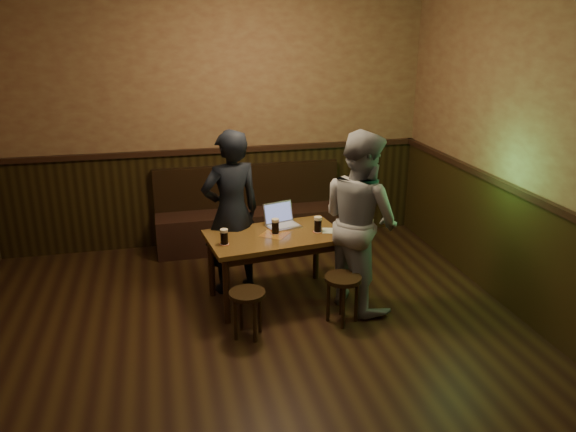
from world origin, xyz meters
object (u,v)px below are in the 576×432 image
at_px(stool_right, 343,286).
at_px(pint_left, 224,237).
at_px(pint_right, 318,224).
at_px(person_suit, 231,213).
at_px(pub_table, 275,243).
at_px(pint_mid, 275,226).
at_px(laptop, 281,220).
at_px(bench, 250,220).
at_px(stool_left, 247,301).
at_px(person_grey, 360,220).

xyz_separation_m(stool_right, pint_left, (-0.98, 0.43, 0.39)).
xyz_separation_m(pint_right, person_suit, (-0.77, 0.33, 0.07)).
bearing_deg(pub_table, pint_mid, 51.16).
xyz_separation_m(stool_right, laptop, (-0.38, 0.79, 0.37)).
distance_m(bench, stool_left, 2.07).
height_order(pint_mid, person_grey, person_grey).
bearing_deg(pint_left, bench, 72.60).
bearing_deg(bench, person_suit, -107.88).
bearing_deg(pint_left, person_suit, 73.83).
relative_size(person_suit, person_grey, 0.97).
xyz_separation_m(stool_left, pint_left, (-0.12, 0.48, 0.41)).
bearing_deg(pint_left, laptop, 30.88).
xyz_separation_m(stool_right, person_suit, (-0.85, 0.87, 0.46)).
distance_m(stool_right, person_suit, 1.30).
height_order(stool_right, laptop, laptop).
bearing_deg(pint_mid, pint_left, -162.64).
bearing_deg(stool_left, pint_right, 37.23).
bearing_deg(pint_mid, person_grey, -20.29).
distance_m(bench, pint_right, 1.56).
bearing_deg(person_suit, pint_left, 59.06).
bearing_deg(pub_table, person_grey, -26.46).
bearing_deg(pint_mid, pub_table, -121.20).
relative_size(bench, pint_right, 14.58).
xyz_separation_m(pint_mid, pint_right, (0.40, -0.04, 0.00)).
height_order(pint_left, person_grey, person_grey).
height_order(stool_right, pint_left, pint_left).
bearing_deg(stool_right, pint_left, 156.41).
height_order(stool_left, pint_left, pint_left).
distance_m(bench, person_suit, 1.28).
xyz_separation_m(pint_left, person_grey, (1.23, -0.12, 0.09)).
relative_size(stool_left, stool_right, 0.95).
bearing_deg(pint_left, pub_table, 15.82).
distance_m(bench, person_grey, 1.91).
relative_size(pint_mid, person_grey, 0.09).
bearing_deg(pint_right, person_suit, 157.03).
distance_m(person_suit, person_grey, 1.24).
xyz_separation_m(stool_left, person_grey, (1.11, 0.36, 0.50)).
relative_size(stool_right, pint_left, 3.04).
xyz_separation_m(bench, pint_mid, (0.01, -1.40, 0.43)).
bearing_deg(pint_mid, person_suit, 142.69).
height_order(bench, stool_left, bench).
xyz_separation_m(bench, stool_right, (0.49, -1.99, 0.04)).
bearing_deg(pint_left, person_grey, -5.37).
bearing_deg(pint_left, pint_right, 7.07).
bearing_deg(person_suit, bench, -122.65).
relative_size(pub_table, pint_right, 8.83).
bearing_deg(pint_mid, bench, 90.44).
distance_m(stool_right, pint_left, 1.14).
xyz_separation_m(person_suit, person_grey, (1.11, -0.56, 0.02)).
height_order(person_suit, person_grey, person_grey).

